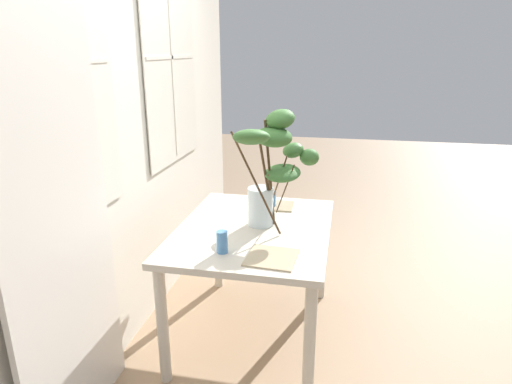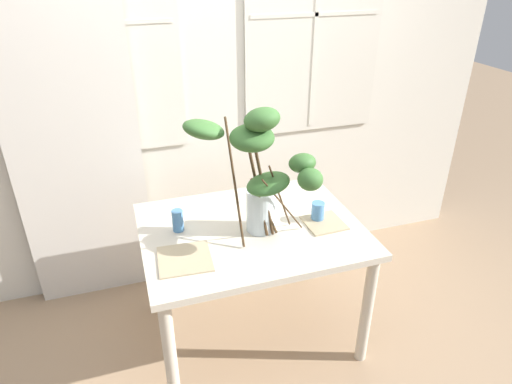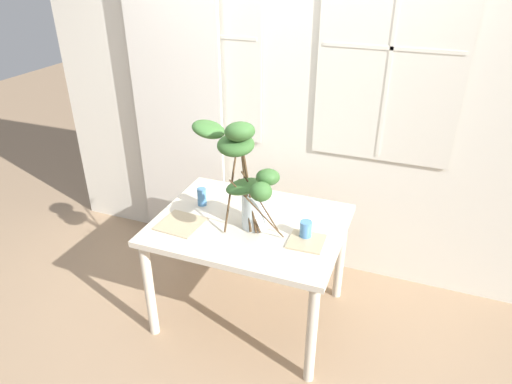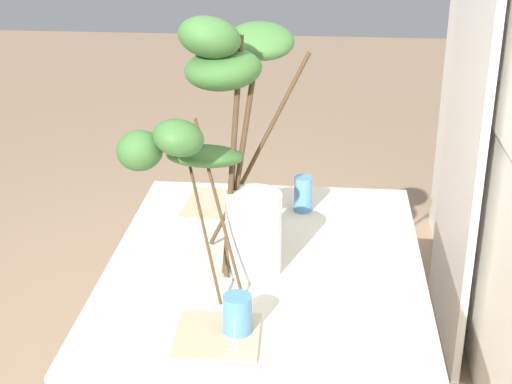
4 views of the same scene
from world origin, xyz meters
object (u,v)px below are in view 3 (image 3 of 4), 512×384
dining_table (250,235)px  vase_with_branches (243,173)px  drinking_glass_blue_left (202,197)px  plate_square_left (181,224)px  plate_square_right (306,241)px  drinking_glass_blue_right (306,230)px

dining_table → vase_with_branches: 0.52m
dining_table → drinking_glass_blue_left: bearing=166.0°
dining_table → plate_square_left: plate_square_left is taller
dining_table → vase_with_branches: size_ratio=1.59×
vase_with_branches → plate_square_right: (0.40, 0.02, -0.40)m
vase_with_branches → dining_table: bearing=93.3°
vase_with_branches → drinking_glass_blue_right: (0.38, 0.07, -0.35)m
drinking_glass_blue_right → plate_square_right: drinking_glass_blue_right is taller
drinking_glass_blue_right → plate_square_right: 0.07m
drinking_glass_blue_left → plate_square_left: bearing=-93.1°
drinking_glass_blue_left → vase_with_branches: bearing=-27.4°
dining_table → plate_square_left: bearing=-155.9°
dining_table → drinking_glass_blue_right: size_ratio=10.87×
dining_table → plate_square_left: 0.45m
dining_table → plate_square_right: 0.43m
vase_with_branches → plate_square_right: 0.56m
dining_table → vase_with_branches: vase_with_branches is taller
dining_table → drinking_glass_blue_right: drinking_glass_blue_right is taller
drinking_glass_blue_left → plate_square_right: drinking_glass_blue_left is taller
vase_with_branches → drinking_glass_blue_right: size_ratio=6.82×
drinking_glass_blue_right → plate_square_left: (-0.78, -0.14, -0.05)m
vase_with_branches → plate_square_left: vase_with_branches is taller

